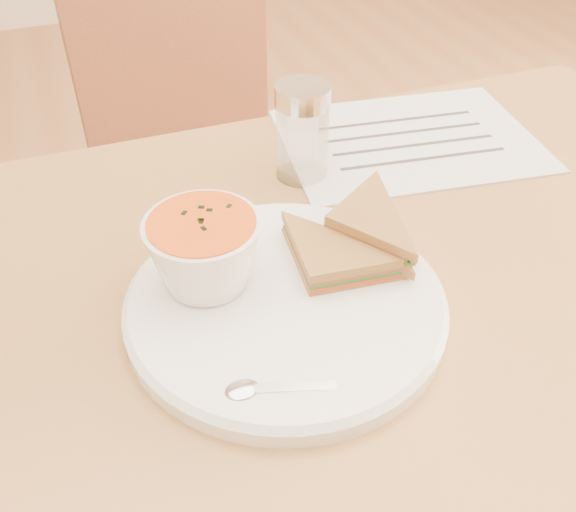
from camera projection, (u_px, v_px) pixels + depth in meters
name	position (u px, v px, depth m)	size (l,w,h in m)	color
dining_table	(361.00, 463.00, 0.91)	(1.00, 0.70, 0.75)	brown
chair_far	(215.00, 179.00, 1.31)	(0.41, 0.41, 0.93)	brown
plate	(286.00, 305.00, 0.61)	(0.31, 0.31, 0.02)	white
soup_bowl	(205.00, 255.00, 0.60)	(0.11, 0.11, 0.07)	white
sandwich_half_a	(309.00, 289.00, 0.59)	(0.11, 0.11, 0.03)	olive
sandwich_half_b	(324.00, 229.00, 0.64)	(0.10, 0.10, 0.03)	olive
spoon	(298.00, 388.00, 0.52)	(0.15, 0.03, 0.01)	silver
paper_menu	(409.00, 140.00, 0.86)	(0.33, 0.24, 0.00)	white
condiment_shaker	(302.00, 132.00, 0.76)	(0.07, 0.07, 0.12)	silver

